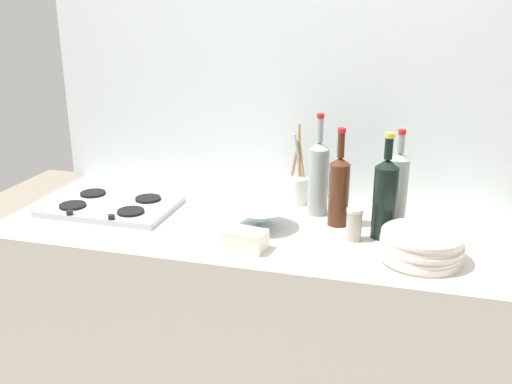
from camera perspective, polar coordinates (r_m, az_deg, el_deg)
The scene contains 12 objects.
counter_block at distance 2.26m, azimuth 0.00°, elevation -13.82°, with size 1.80×0.70×0.90m, color beige.
backsplash_panel at distance 2.33m, azimuth 2.49°, elevation 5.84°, with size 1.90×0.06×2.29m, color silver.
stovetop_hob at distance 2.25m, azimuth -14.14°, elevation -1.33°, with size 0.48×0.32×0.04m.
plate_stack at distance 1.83m, azimuth 16.03°, elevation -5.18°, with size 0.25×0.25×0.09m.
wine_bottle_leftmost at distance 1.94m, azimuth 12.65°, elevation -0.48°, with size 0.08×0.08×0.36m.
wine_bottle_mid_left at distance 2.02m, azimuth 8.21°, elevation 0.29°, with size 0.07×0.07×0.35m.
wine_bottle_mid_right at distance 2.11m, azimuth 6.19°, elevation 1.53°, with size 0.07×0.07×0.38m.
wine_bottle_rightmost at distance 2.04m, azimuth 13.83°, elevation 0.31°, with size 0.07×0.07×0.35m.
mixing_bowl at distance 2.01m, azimuth 0.33°, elevation -2.39°, with size 0.22×0.22×0.08m.
butter_dish at distance 1.84m, azimuth -1.17°, elevation -4.73°, with size 0.14×0.08×0.06m, color silver.
utensil_crock at distance 2.25m, azimuth 4.09°, elevation 0.48°, with size 0.09×0.09×0.31m.
condiment_jar_front at distance 1.93m, azimuth 9.68°, elevation -3.16°, with size 0.05×0.05×0.11m.
Camera 1 is at (0.50, -1.83, 1.67)m, focal length 40.42 mm.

